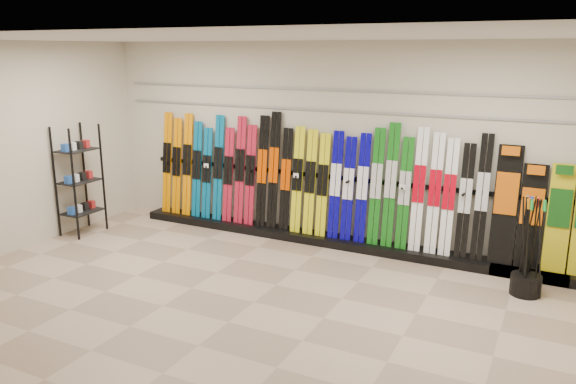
% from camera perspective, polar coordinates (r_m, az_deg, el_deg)
% --- Properties ---
extents(floor, '(8.00, 8.00, 0.00)m').
position_cam_1_polar(floor, '(6.71, -3.49, -11.11)').
color(floor, gray).
rests_on(floor, ground).
extents(back_wall, '(8.00, 0.00, 8.00)m').
position_cam_1_polar(back_wall, '(8.43, 4.92, 4.86)').
color(back_wall, beige).
rests_on(back_wall, floor).
extents(left_wall, '(0.00, 5.00, 5.00)m').
position_cam_1_polar(left_wall, '(8.90, -26.61, 3.89)').
color(left_wall, beige).
rests_on(left_wall, floor).
extents(ceiling, '(8.00, 8.00, 0.00)m').
position_cam_1_polar(ceiling, '(6.06, -3.93, 15.44)').
color(ceiling, silver).
rests_on(ceiling, back_wall).
extents(ski_rack_base, '(8.00, 0.40, 0.12)m').
position_cam_1_polar(ski_rack_base, '(8.51, 5.57, -5.09)').
color(ski_rack_base, black).
rests_on(ski_rack_base, floor).
extents(skis, '(5.38, 0.24, 1.82)m').
position_cam_1_polar(skis, '(8.56, 1.60, 1.24)').
color(skis, orange).
rests_on(skis, ski_rack_base).
extents(snowboards, '(1.58, 0.24, 1.56)m').
position_cam_1_polar(snowboards, '(7.85, 25.79, -2.14)').
color(snowboards, black).
rests_on(snowboards, ski_rack_base).
extents(accessory_rack, '(0.40, 0.60, 1.74)m').
position_cam_1_polar(accessory_rack, '(9.46, -20.42, 1.14)').
color(accessory_rack, black).
rests_on(accessory_rack, floor).
extents(pole_bin, '(0.36, 0.36, 0.25)m').
position_cam_1_polar(pole_bin, '(7.42, 22.99, -8.67)').
color(pole_bin, black).
rests_on(pole_bin, floor).
extents(ski_poles, '(0.32, 0.29, 1.18)m').
position_cam_1_polar(ski_poles, '(7.27, 23.26, -5.06)').
color(ski_poles, black).
rests_on(ski_poles, pole_bin).
extents(slatwall_rail_0, '(7.60, 0.02, 0.03)m').
position_cam_1_polar(slatwall_rail_0, '(8.34, 4.94, 8.23)').
color(slatwall_rail_0, gray).
rests_on(slatwall_rail_0, back_wall).
extents(slatwall_rail_1, '(7.60, 0.02, 0.03)m').
position_cam_1_polar(slatwall_rail_1, '(8.31, 4.99, 10.28)').
color(slatwall_rail_1, gray).
rests_on(slatwall_rail_1, back_wall).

